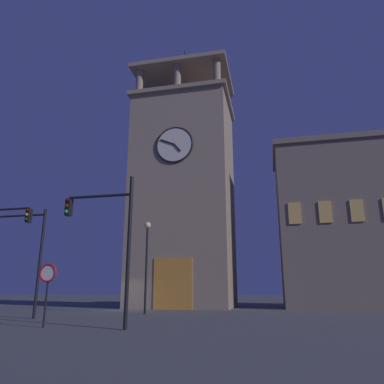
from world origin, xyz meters
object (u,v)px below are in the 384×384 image
adjacent_wing_building (378,223)px  no_horn_sign (48,277)px  clocktower (184,195)px  traffic_signal_mid (109,230)px  street_lamp (147,250)px  traffic_signal_near (23,243)px

adjacent_wing_building → no_horn_sign: (18.45, 20.37, -5.23)m
clocktower → adjacent_wing_building: size_ratio=1.52×
clocktower → traffic_signal_mid: clocktower is taller
street_lamp → no_horn_sign: size_ratio=2.32×
traffic_signal_mid → street_lamp: bearing=-80.4°
no_horn_sign → clocktower: bearing=-94.0°
traffic_signal_mid → no_horn_sign: 3.23m
clocktower → traffic_signal_near: 16.73m
traffic_signal_mid → street_lamp: 9.13m
adjacent_wing_building → traffic_signal_mid: adjacent_wing_building is taller
clocktower → no_horn_sign: bearing=86.0°
traffic_signal_mid → no_horn_sign: bearing=0.8°
clocktower → street_lamp: bearing=88.8°
street_lamp → traffic_signal_near: bearing=40.3°
clocktower → adjacent_wing_building: 17.54m
clocktower → no_horn_sign: (1.28, 18.52, -8.31)m
traffic_signal_mid → street_lamp: traffic_signal_mid is taller
traffic_signal_near → traffic_signal_mid: size_ratio=0.97×
clocktower → no_horn_sign: 20.33m
traffic_signal_near → street_lamp: (-5.74, -4.86, 0.01)m
adjacent_wing_building → traffic_signal_mid: 25.99m
clocktower → adjacent_wing_building: (-17.17, -1.86, -3.08)m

